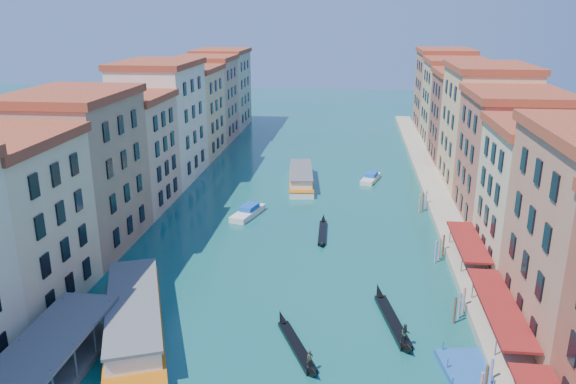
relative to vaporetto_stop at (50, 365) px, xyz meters
name	(u,v)px	position (x,y,z in m)	size (l,w,h in m)	color
left_bank_palazzos	(149,133)	(-10.00, 52.68, 8.27)	(12.80, 128.40, 21.00)	beige
right_bank_palazzos	(492,140)	(46.00, 53.00, 8.31)	(12.80, 128.40, 21.00)	brown
quay	(436,194)	(38.00, 53.00, -0.94)	(4.00, 140.00, 1.00)	gray
restaurant_awnings	(501,309)	(38.19, 11.00, 1.55)	(3.20, 44.55, 3.12)	maroon
vaporetto_stop	(50,365)	(0.00, 0.00, 0.00)	(5.40, 16.40, 3.65)	#5A5A5C
mooring_poles_right	(455,293)	(35.10, 16.80, -0.14)	(1.44, 54.24, 3.20)	#52361C
mooring_poles_left	(21,365)	(-2.50, 0.00, -0.14)	(0.24, 8.24, 3.20)	#52361C
vaporetto_near	(134,317)	(4.09, 8.03, 0.05)	(12.78, 22.52, 3.30)	silver
vaporetto_far	(301,177)	(15.29, 58.02, -0.25)	(5.89, 18.11, 2.65)	white
gondola_fore	(297,345)	(19.66, 6.93, -1.07)	(5.26, 10.33, 2.19)	black
gondola_right	(393,320)	(28.59, 12.06, -0.96)	(3.62, 12.59, 2.53)	black
gondola_far	(322,231)	(20.41, 34.82, -1.12)	(1.24, 10.92, 1.55)	black
motorboat_mid	(248,212)	(8.96, 40.73, -0.83)	(4.38, 7.90, 1.56)	silver
motorboat_far	(371,178)	(27.61, 61.25, -0.89)	(3.91, 7.14, 1.41)	silver
blue_dock	(470,372)	(34.50, 4.82, -1.18)	(5.17, 6.87, 0.52)	#1F54A2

